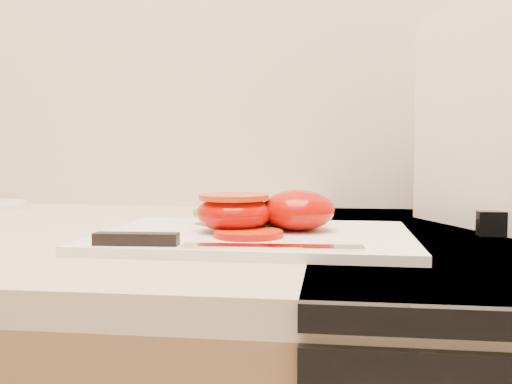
# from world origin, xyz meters

# --- Properties ---
(cutting_board) EXTENTS (0.35, 0.26, 0.01)m
(cutting_board) POSITION_xyz_m (0.11, 1.60, 0.94)
(cutting_board) COLOR white
(cutting_board) RESTS_ON counter
(tomato_half_dome) EXTENTS (0.09, 0.09, 0.05)m
(tomato_half_dome) POSITION_xyz_m (0.15, 1.62, 0.96)
(tomato_half_dome) COLOR #B70000
(tomato_half_dome) RESTS_ON cutting_board
(tomato_half_cut) EXTENTS (0.09, 0.09, 0.04)m
(tomato_half_cut) POSITION_xyz_m (0.08, 1.60, 0.96)
(tomato_half_cut) COLOR #B70000
(tomato_half_cut) RESTS_ON cutting_board
(tomato_slice_0) EXTENTS (0.07, 0.07, 0.01)m
(tomato_slice_0) POSITION_xyz_m (0.10, 1.57, 0.94)
(tomato_slice_0) COLOR #DB4618
(tomato_slice_0) RESTS_ON cutting_board
(lettuce_leaf_0) EXTENTS (0.15, 0.10, 0.03)m
(lettuce_leaf_0) POSITION_xyz_m (0.09, 1.67, 0.95)
(lettuce_leaf_0) COLOR #559427
(lettuce_leaf_0) RESTS_ON cutting_board
(lettuce_leaf_1) EXTENTS (0.14, 0.14, 0.02)m
(lettuce_leaf_1) POSITION_xyz_m (0.14, 1.68, 0.95)
(lettuce_leaf_1) COLOR #559427
(lettuce_leaf_1) RESTS_ON cutting_board
(knife) EXTENTS (0.26, 0.03, 0.01)m
(knife) POSITION_xyz_m (0.06, 1.50, 0.94)
(knife) COLOR silver
(knife) RESTS_ON cutting_board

